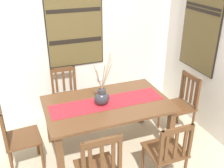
% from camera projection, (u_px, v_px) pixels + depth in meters
% --- Properties ---
extents(wall_back, '(6.40, 0.12, 2.70)m').
position_uv_depth(wall_back, '(67.00, 35.00, 4.11)').
color(wall_back, silver).
rests_on(wall_back, ground_plane).
extents(dining_table, '(1.63, 1.01, 0.73)m').
position_uv_depth(dining_table, '(107.00, 109.00, 3.49)').
color(dining_table, brown).
rests_on(dining_table, ground_plane).
extents(table_runner, '(1.50, 0.36, 0.01)m').
position_uv_depth(table_runner, '(107.00, 102.00, 3.44)').
color(table_runner, '#B7232D').
rests_on(table_runner, dining_table).
extents(centerpiece_vase, '(0.26, 0.21, 0.69)m').
position_uv_depth(centerpiece_vase, '(102.00, 96.00, 3.35)').
color(centerpiece_vase, '#333338').
rests_on(centerpiece_vase, dining_table).
extents(chair_1, '(0.45, 0.45, 0.92)m').
position_uv_depth(chair_1, '(17.00, 136.00, 3.18)').
color(chair_1, brown).
rests_on(chair_1, ground_plane).
extents(chair_2, '(0.44, 0.44, 0.93)m').
position_uv_depth(chair_2, '(181.00, 104.00, 3.91)').
color(chair_2, brown).
rests_on(chair_2, ground_plane).
extents(chair_3, '(0.42, 0.42, 0.88)m').
position_uv_depth(chair_3, '(167.00, 151.00, 2.97)').
color(chair_3, brown).
rests_on(chair_3, ground_plane).
extents(chair_4, '(0.43, 0.43, 0.89)m').
position_uv_depth(chair_4, '(66.00, 95.00, 4.18)').
color(chair_4, brown).
rests_on(chair_4, ground_plane).
extents(painting_on_back_wall, '(0.89, 0.05, 1.29)m').
position_uv_depth(painting_on_back_wall, '(75.00, 26.00, 4.02)').
color(painting_on_back_wall, black).
extents(painting_on_side_wall, '(0.05, 0.80, 1.30)m').
position_uv_depth(painting_on_side_wall, '(201.00, 28.00, 3.83)').
color(painting_on_side_wall, black).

